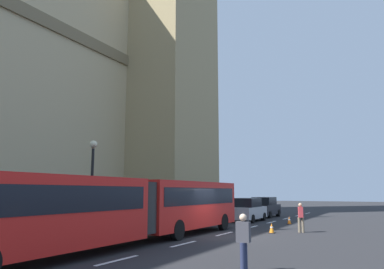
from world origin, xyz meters
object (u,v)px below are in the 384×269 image
articulated_bus (131,205)px  sedan_lead (248,210)px  traffic_cone_west (272,228)px  traffic_cone_middle (289,220)px  pedestrian_near_cones (243,240)px  pedestrian_by_kerb (301,216)px  street_lamp (92,179)px  sedan_trailing (265,207)px

articulated_bus → sedan_lead: articulated_bus is taller
traffic_cone_west → sedan_lead: bearing=29.1°
articulated_bus → traffic_cone_middle: articulated_bus is taller
traffic_cone_middle → pedestrian_near_cones: size_ratio=0.34×
pedestrian_by_kerb → street_lamp: bearing=122.9°
articulated_bus → traffic_cone_middle: 14.51m
pedestrian_near_cones → street_lamp: bearing=64.8°
sedan_trailing → street_lamp: (-18.41, 4.30, 2.14)m
traffic_cone_west → pedestrian_by_kerb: bearing=-51.3°
sedan_lead → pedestrian_by_kerb: bearing=-138.4°
traffic_cone_west → pedestrian_by_kerb: pedestrian_by_kerb is taller
street_lamp → pedestrian_near_cones: 12.36m
pedestrian_near_cones → pedestrian_by_kerb: same height
sedan_lead → traffic_cone_west: 8.41m
pedestrian_near_cones → sedan_trailing: bearing=15.9°
street_lamp → pedestrian_by_kerb: street_lamp is taller
sedan_trailing → pedestrian_near_cones: bearing=-164.1°
articulated_bus → traffic_cone_west: size_ratio=32.31×
traffic_cone_west → street_lamp: street_lamp is taller
traffic_cone_middle → pedestrian_near_cones: pedestrian_near_cones is taller
sedan_lead → street_lamp: street_lamp is taller
sedan_lead → street_lamp: size_ratio=0.83×
sedan_lead → pedestrian_near_cones: (-17.93, -6.37, -0.00)m
sedan_lead → pedestrian_near_cones: bearing=-160.4°
articulated_bus → traffic_cone_west: (7.60, -4.22, -1.46)m
sedan_trailing → street_lamp: bearing=166.8°
sedan_lead → traffic_cone_west: (-7.32, -4.08, -0.63)m
pedestrian_near_cones → pedestrian_by_kerb: 11.78m
street_lamp → pedestrian_by_kerb: bearing=-57.1°
traffic_cone_middle → street_lamp: street_lamp is taller
pedestrian_by_kerb → sedan_trailing: bearing=26.3°
articulated_bus → pedestrian_near_cones: 7.23m
traffic_cone_middle → pedestrian_by_kerb: 5.63m
sedan_trailing → sedan_lead: bearing=-176.5°
sedan_lead → sedan_trailing: bearing=3.5°
traffic_cone_west → articulated_bus: bearing=150.9°
sedan_lead → traffic_cone_middle: size_ratio=7.59×
street_lamp → traffic_cone_west: bearing=-58.1°
sedan_lead → traffic_cone_middle: sedan_lead is taller
articulated_bus → sedan_lead: 14.95m
traffic_cone_middle → pedestrian_by_kerb: bearing=-159.2°
pedestrian_near_cones → pedestrian_by_kerb: bearing=4.2°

